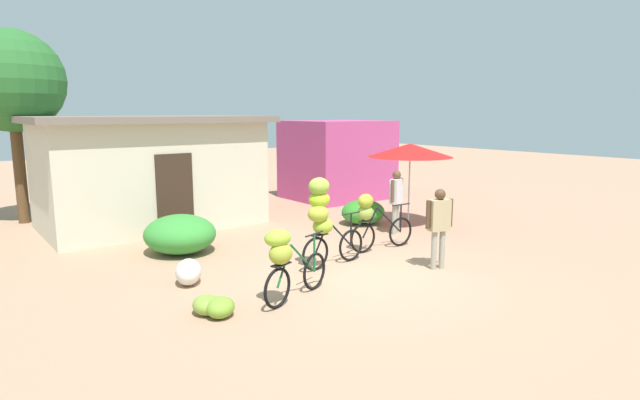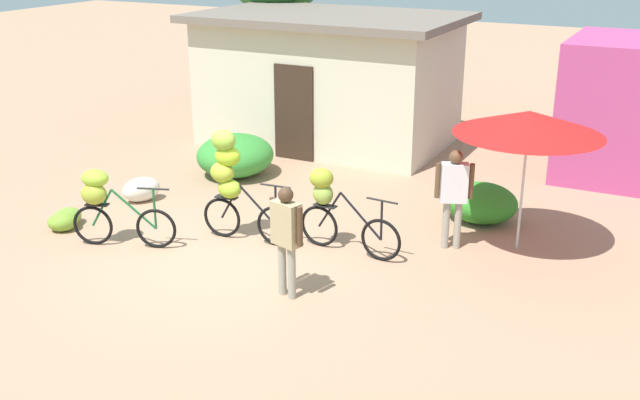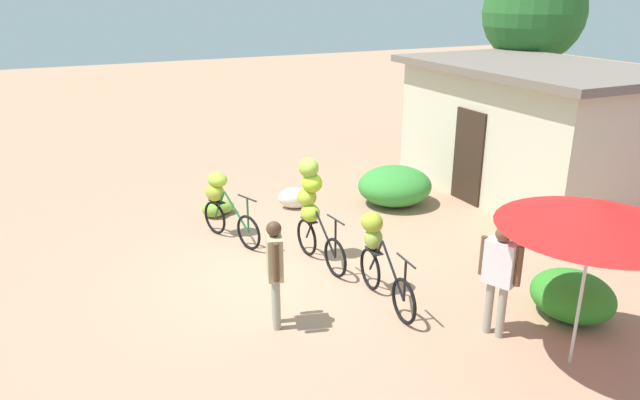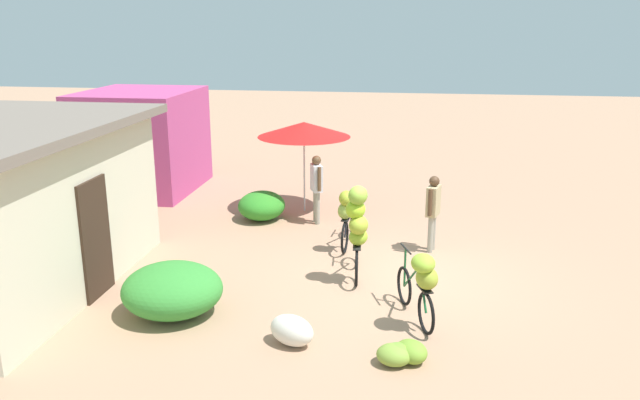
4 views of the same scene
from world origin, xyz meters
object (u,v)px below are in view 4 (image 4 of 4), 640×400
object	(u,v)px
produce_sack	(292,330)
building_low	(1,208)
bicycle_near_pile	(357,225)
bicycle_center_loaded	(347,214)
shop_pink	(142,141)
banana_pile_on_ground	(403,353)
bicycle_leftmost	(421,280)
person_vendor	(433,206)
market_umbrella	(304,129)
person_bystander	(317,183)

from	to	relation	value
produce_sack	building_low	bearing A→B (deg)	76.85
building_low	bicycle_near_pile	world-z (taller)	building_low
bicycle_near_pile	bicycle_center_loaded	bearing A→B (deg)	12.01
shop_pink	banana_pile_on_ground	world-z (taller)	shop_pink
bicycle_leftmost	person_vendor	world-z (taller)	person_vendor
shop_pink	produce_sack	bearing A→B (deg)	-144.64
market_umbrella	produce_sack	size ratio (longest dim) A/B	3.15
building_low	shop_pink	xyz separation A→B (m)	(6.71, 0.46, -0.11)
building_low	banana_pile_on_ground	size ratio (longest dim) A/B	7.12
building_low	person_vendor	size ratio (longest dim) A/B	3.71
bicycle_center_loaded	person_vendor	bearing A→B (deg)	-85.43
produce_sack	bicycle_center_loaded	bearing A→B (deg)	-5.14
produce_sack	bicycle_leftmost	bearing A→B (deg)	-65.06
banana_pile_on_ground	person_vendor	distance (m)	4.55
market_umbrella	produce_sack	distance (m)	6.85
building_low	person_vendor	distance (m)	7.81
bicycle_center_loaded	shop_pink	bearing A→B (deg)	56.96
market_umbrella	banana_pile_on_ground	size ratio (longest dim) A/B	2.72
bicycle_leftmost	person_bystander	distance (m)	5.31
person_vendor	bicycle_leftmost	bearing A→B (deg)	175.88
market_umbrella	banana_pile_on_ground	distance (m)	7.52
shop_pink	building_low	bearing A→B (deg)	-176.07
bicycle_near_pile	banana_pile_on_ground	bearing A→B (deg)	-162.07
market_umbrella	bicycle_center_loaded	distance (m)	3.10
bicycle_leftmost	produce_sack	xyz separation A→B (m)	(-0.84, 1.81, -0.53)
shop_pink	person_vendor	xyz separation A→B (m)	(-3.76, -7.67, -0.40)
bicycle_near_pile	person_vendor	bearing A→B (deg)	-37.61
market_umbrella	person_bystander	world-z (taller)	market_umbrella
produce_sack	person_vendor	world-z (taller)	person_vendor
market_umbrella	bicycle_center_loaded	world-z (taller)	market_umbrella
building_low	banana_pile_on_ground	bearing A→B (deg)	-102.49
bicycle_leftmost	person_bystander	world-z (taller)	person_bystander
shop_pink	person_vendor	world-z (taller)	shop_pink
bicycle_leftmost	bicycle_near_pile	world-z (taller)	bicycle_near_pile
market_umbrella	produce_sack	world-z (taller)	market_umbrella
bicycle_leftmost	banana_pile_on_ground	size ratio (longest dim) A/B	1.95
bicycle_leftmost	banana_pile_on_ground	xyz separation A→B (m)	(-1.13, 0.23, -0.60)
market_umbrella	building_low	bearing A→B (deg)	141.73
shop_pink	bicycle_leftmost	xyz separation A→B (m)	(-7.08, -7.43, -0.59)
market_umbrella	bicycle_center_loaded	xyz separation A→B (m)	(-2.52, -1.31, -1.26)
bicycle_near_pile	bicycle_leftmost	bearing A→B (deg)	-145.02
building_low	banana_pile_on_ground	xyz separation A→B (m)	(-1.49, -6.74, -1.31)
building_low	produce_sack	xyz separation A→B (m)	(-1.21, -5.16, -1.23)
produce_sack	market_umbrella	bearing A→B (deg)	8.22
bicycle_near_pile	produce_sack	size ratio (longest dim) A/B	2.53
person_bystander	banana_pile_on_ground	bearing A→B (deg)	-160.53
market_umbrella	shop_pink	bearing A→B (deg)	73.61
shop_pink	person_vendor	distance (m)	8.55
person_vendor	person_bystander	world-z (taller)	person_bystander
building_low	bicycle_center_loaded	size ratio (longest dim) A/B	3.35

